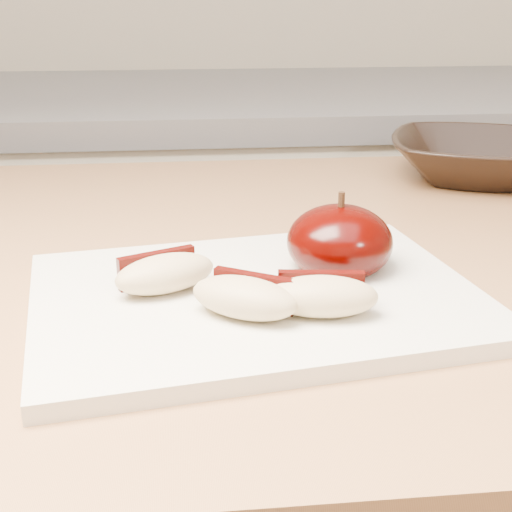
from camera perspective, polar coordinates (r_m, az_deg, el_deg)
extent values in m
cube|color=silver|center=(1.42, -3.32, -6.71)|extent=(2.40, 0.60, 0.90)
cube|color=slate|center=(1.28, -3.76, 12.38)|extent=(2.40, 0.62, 0.04)
cube|color=#9D7144|center=(0.61, -0.73, -1.06)|extent=(1.64, 0.64, 0.04)
cube|color=silver|center=(0.49, 0.00, -3.40)|extent=(0.33, 0.26, 0.01)
ellipsoid|color=black|center=(0.52, 6.70, 1.12)|extent=(0.10, 0.10, 0.05)
cylinder|color=black|center=(0.51, 6.85, 4.47)|extent=(0.00, 0.00, 0.01)
ellipsoid|color=tan|center=(0.48, -7.28, -1.40)|extent=(0.08, 0.06, 0.03)
cube|color=black|center=(0.50, -7.94, -0.95)|extent=(0.05, 0.03, 0.02)
ellipsoid|color=tan|center=(0.44, -0.95, -3.35)|extent=(0.08, 0.07, 0.03)
cube|color=black|center=(0.46, -0.13, -2.78)|extent=(0.05, 0.03, 0.02)
ellipsoid|color=tan|center=(0.45, 5.30, -3.23)|extent=(0.07, 0.04, 0.03)
cube|color=black|center=(0.46, 5.20, -2.60)|extent=(0.06, 0.01, 0.02)
imported|color=black|center=(0.85, 17.45, 7.45)|extent=(0.25, 0.25, 0.05)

